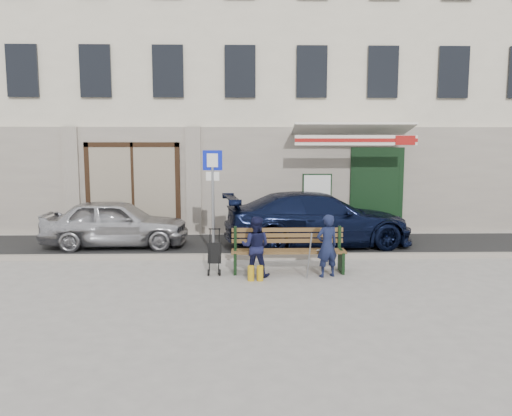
{
  "coord_description": "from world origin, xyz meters",
  "views": [
    {
      "loc": [
        0.1,
        -10.0,
        2.67
      ],
      "look_at": [
        0.38,
        1.6,
        1.2
      ],
      "focal_mm": 35.0,
      "sensor_mm": 36.0,
      "label": 1
    }
  ],
  "objects_px": {
    "car_navy": "(318,219)",
    "parking_sign": "(213,186)",
    "woman": "(256,246)",
    "bench": "(286,251)",
    "car_silver": "(116,223)",
    "man": "(327,246)",
    "stroller": "(214,254)"
  },
  "relations": [
    {
      "from": "man",
      "to": "woman",
      "type": "distance_m",
      "value": 1.45
    },
    {
      "from": "bench",
      "to": "woman",
      "type": "bearing_deg",
      "value": -155.42
    },
    {
      "from": "parking_sign",
      "to": "bench",
      "type": "xyz_separation_m",
      "value": [
        1.63,
        -1.59,
        -1.24
      ]
    },
    {
      "from": "car_navy",
      "to": "woman",
      "type": "relative_size",
      "value": 4.03
    },
    {
      "from": "parking_sign",
      "to": "woman",
      "type": "height_order",
      "value": "parking_sign"
    },
    {
      "from": "car_navy",
      "to": "parking_sign",
      "type": "height_order",
      "value": "parking_sign"
    },
    {
      "from": "car_navy",
      "to": "stroller",
      "type": "height_order",
      "value": "car_navy"
    },
    {
      "from": "woman",
      "to": "stroller",
      "type": "xyz_separation_m",
      "value": [
        -0.85,
        0.21,
        -0.2
      ]
    },
    {
      "from": "parking_sign",
      "to": "man",
      "type": "xyz_separation_m",
      "value": [
        2.43,
        -1.98,
        -1.05
      ]
    },
    {
      "from": "car_navy",
      "to": "man",
      "type": "relative_size",
      "value": 3.87
    },
    {
      "from": "man",
      "to": "stroller",
      "type": "height_order",
      "value": "man"
    },
    {
      "from": "car_silver",
      "to": "bench",
      "type": "bearing_deg",
      "value": -124.62
    },
    {
      "from": "car_navy",
      "to": "woman",
      "type": "distance_m",
      "value": 3.47
    },
    {
      "from": "car_silver",
      "to": "stroller",
      "type": "relative_size",
      "value": 4.0
    },
    {
      "from": "woman",
      "to": "man",
      "type": "bearing_deg",
      "value": -170.79
    },
    {
      "from": "car_navy",
      "to": "bench",
      "type": "xyz_separation_m",
      "value": [
        -1.07,
        -2.71,
        -0.26
      ]
    },
    {
      "from": "car_silver",
      "to": "man",
      "type": "height_order",
      "value": "man"
    },
    {
      "from": "woman",
      "to": "bench",
      "type": "bearing_deg",
      "value": -142.5
    },
    {
      "from": "woman",
      "to": "stroller",
      "type": "bearing_deg",
      "value": -0.77
    },
    {
      "from": "car_silver",
      "to": "bench",
      "type": "height_order",
      "value": "car_silver"
    },
    {
      "from": "bench",
      "to": "stroller",
      "type": "relative_size",
      "value": 2.57
    },
    {
      "from": "car_silver",
      "to": "bench",
      "type": "distance_m",
      "value": 5.05
    },
    {
      "from": "parking_sign",
      "to": "stroller",
      "type": "height_order",
      "value": "parking_sign"
    },
    {
      "from": "parking_sign",
      "to": "woman",
      "type": "bearing_deg",
      "value": -51.47
    },
    {
      "from": "parking_sign",
      "to": "bench",
      "type": "height_order",
      "value": "parking_sign"
    },
    {
      "from": "parking_sign",
      "to": "man",
      "type": "height_order",
      "value": "parking_sign"
    },
    {
      "from": "parking_sign",
      "to": "man",
      "type": "distance_m",
      "value": 3.31
    },
    {
      "from": "car_navy",
      "to": "woman",
      "type": "xyz_separation_m",
      "value": [
        -1.73,
        -3.01,
        -0.1
      ]
    },
    {
      "from": "bench",
      "to": "man",
      "type": "height_order",
      "value": "man"
    },
    {
      "from": "bench",
      "to": "parking_sign",
      "type": "bearing_deg",
      "value": 135.69
    },
    {
      "from": "man",
      "to": "stroller",
      "type": "xyz_separation_m",
      "value": [
        -2.3,
        0.3,
        -0.23
      ]
    },
    {
      "from": "car_silver",
      "to": "parking_sign",
      "type": "bearing_deg",
      "value": -115.43
    }
  ]
}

